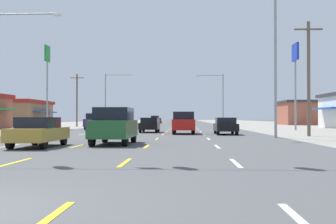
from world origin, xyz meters
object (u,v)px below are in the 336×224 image
object	(u,v)px
sedan_inner_left_distant_b	(158,120)
pole_sign_left_row_1	(47,67)
suv_center_turn_near	(114,125)
suv_far_left_farther	(96,121)
sedan_far_right_mid	(226,126)
sedan_center_turn_far	(150,125)
suv_inner_right_farthest	(185,120)
streetlight_left_row_1	(108,95)
sedan_inner_left_nearest	(39,132)
streetlight_left_row_0	(5,63)
streetlight_right_row_1	(220,95)
streetlight_right_row_0	(268,49)
suv_inner_right_midfar	(184,122)
suv_inner_left_distant_a	(155,120)
pole_sign_right_row_1	(295,63)

from	to	relation	value
sedan_inner_left_distant_b	pole_sign_left_row_1	size ratio (longest dim) A/B	0.40
suv_center_turn_near	suv_far_left_farther	size ratio (longest dim) A/B	1.00
sedan_far_right_mid	sedan_center_turn_far	distance (m)	8.59
suv_inner_right_farthest	streetlight_left_row_1	bearing A→B (deg)	-117.78
sedan_center_turn_far	suv_inner_right_farthest	distance (m)	55.34
sedan_inner_left_nearest	sedan_inner_left_distant_b	size ratio (longest dim) A/B	1.00
streetlight_left_row_0	suv_far_left_farther	bearing A→B (deg)	83.20
suv_center_turn_near	sedan_center_turn_far	bearing A→B (deg)	88.98
sedan_center_turn_far	sedan_inner_left_distant_b	distance (m)	72.52
suv_center_turn_near	streetlight_right_row_1	distance (m)	49.98
sedan_inner_left_nearest	streetlight_right_row_0	size ratio (longest dim) A/B	0.41
suv_inner_right_midfar	streetlight_right_row_0	size ratio (longest dim) A/B	0.45
sedan_inner_left_nearest	streetlight_right_row_0	world-z (taller)	streetlight_right_row_0
suv_inner_left_distant_a	pole_sign_left_row_1	xyz separation A→B (m)	(-11.63, -42.96, 7.35)
suv_far_left_farther	pole_sign_left_row_1	bearing A→B (deg)	144.70
suv_inner_left_distant_a	sedan_center_turn_far	bearing A→B (deg)	-86.38
sedan_far_right_mid	streetlight_right_row_1	bearing A→B (deg)	86.03
sedan_center_turn_far	pole_sign_right_row_1	world-z (taller)	pole_sign_right_row_1
suv_inner_left_distant_a	streetlight_left_row_1	xyz separation A→B (m)	(-6.10, -27.45, 4.37)
sedan_far_right_mid	suv_inner_left_distant_a	distance (m)	63.58
sedan_inner_left_nearest	suv_inner_right_farthest	world-z (taller)	suv_inner_right_farthest
streetlight_left_row_1	streetlight_right_row_1	world-z (taller)	streetlight_left_row_1
suv_inner_right_midfar	suv_inner_left_distant_a	bearing A→B (deg)	96.53
sedan_inner_left_nearest	streetlight_right_row_1	world-z (taller)	streetlight_right_row_1
pole_sign_left_row_1	streetlight_right_row_0	bearing A→B (deg)	-46.02
suv_far_left_farther	streetlight_left_row_1	bearing A→B (deg)	96.46
suv_inner_right_farthest	pole_sign_left_row_1	xyz separation A→B (m)	(-18.69, -40.49, 7.35)
suv_far_left_farther	suv_inner_right_farthest	xyz separation A→B (m)	(10.77, 46.10, 0.00)
streetlight_left_row_1	streetlight_right_row_0	bearing A→B (deg)	-64.95
pole_sign_left_row_1	suv_far_left_farther	bearing A→B (deg)	-35.30
pole_sign_left_row_1	suv_inner_right_midfar	bearing A→B (deg)	-44.65
pole_sign_left_row_1	streetlight_left_row_0	xyz separation A→B (m)	(5.53, -25.69, -2.86)
suv_inner_right_farthest	suv_far_left_farther	bearing A→B (deg)	-103.15
sedan_far_right_mid	streetlight_left_row_0	bearing A→B (deg)	-160.41
streetlight_left_row_1	pole_sign_left_row_1	bearing A→B (deg)	-109.63
suv_center_turn_near	streetlight_left_row_1	world-z (taller)	streetlight_left_row_1
sedan_inner_left_distant_b	pole_sign_left_row_1	distance (m)	59.28
suv_inner_left_distant_a	pole_sign_left_row_1	size ratio (longest dim) A/B	0.43
streetlight_left_row_0	streetlight_right_row_1	bearing A→B (deg)	65.00
suv_far_left_farther	streetlight_right_row_1	bearing A→B (deg)	51.47
suv_inner_right_midfar	streetlight_left_row_1	distance (m)	36.66
suv_far_left_farther	sedan_inner_left_distant_b	size ratio (longest dim) A/B	1.09
sedan_inner_left_nearest	sedan_far_right_mid	size ratio (longest dim) A/B	1.00
streetlight_right_row_0	streetlight_right_row_1	bearing A→B (deg)	90.07
suv_center_turn_near	sedan_center_turn_far	size ratio (longest dim) A/B	1.09
sedan_inner_left_distant_b	suv_inner_right_midfar	bearing A→B (deg)	-84.55
streetlight_right_row_1	sedan_inner_left_nearest	bearing A→B (deg)	-104.38
suv_inner_right_midfar	pole_sign_right_row_1	bearing A→B (deg)	41.60
sedan_center_turn_far	pole_sign_left_row_1	size ratio (longest dim) A/B	0.40
streetlight_right_row_0	pole_sign_right_row_1	bearing A→B (deg)	69.94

